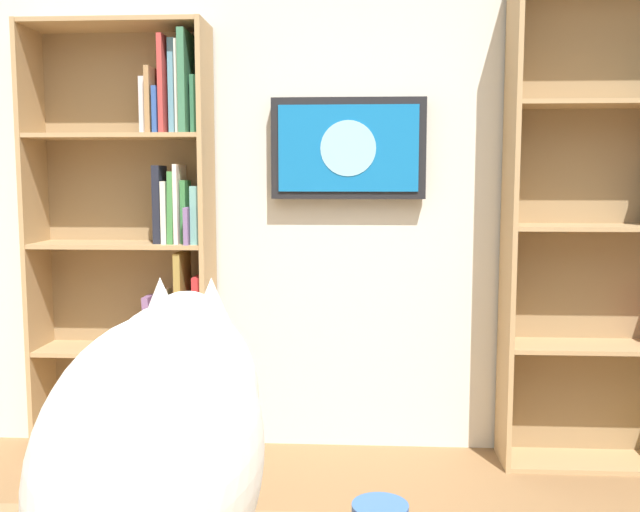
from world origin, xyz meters
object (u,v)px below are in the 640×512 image
bookshelf_right (145,240)px  cat (166,437)px  wall_mounted_tv (349,149)px  bookshelf_left (633,227)px

bookshelf_right → cat: 2.44m
wall_mounted_tv → cat: wall_mounted_tv is taller
bookshelf_left → cat: size_ratio=3.49×
wall_mounted_tv → cat: (0.20, 2.41, -0.48)m
wall_mounted_tv → cat: 2.46m
bookshelf_right → cat: bearing=107.8°
bookshelf_right → bookshelf_left: bearing=-179.9°
bookshelf_right → wall_mounted_tv: bookshelf_right is taller
bookshelf_left → wall_mounted_tv: size_ratio=3.05×
bookshelf_left → cat: bookshelf_left is taller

